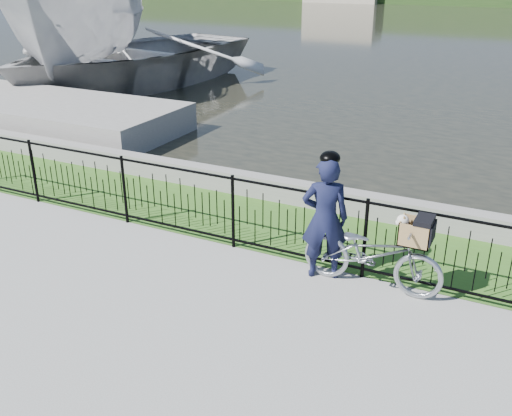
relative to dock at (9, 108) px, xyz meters
The scene contains 10 objects.
ground 11.42m from the dock, 28.81° to the right, with size 120.00×120.00×0.00m, color gray.
grass_strip 10.42m from the dock, 16.17° to the right, with size 60.00×2.00×0.01m, color #36621E.
water 29.26m from the dock, 70.02° to the left, with size 120.00×120.00×0.00m, color black.
quay_wall 10.18m from the dock, 10.76° to the right, with size 60.00×0.30×0.40m, color gray.
fence 10.74m from the dock, 21.31° to the right, with size 14.00×0.06×1.15m, color black, non-canonical shape.
dock is the anchor object (origin of this frame).
bicycle_rig 11.91m from the dock, 20.14° to the right, with size 1.85×0.65×1.14m.
cyclist 11.28m from the dock, 21.34° to the right, with size 0.73×0.61×1.77m.
boat_near 5.62m from the dock, 108.74° to the left, with size 8.32×11.07×5.83m.
boat_far 5.41m from the dock, 91.34° to the left, with size 8.68×10.93×2.03m.
Camera 1 is at (2.72, -5.14, 3.95)m, focal length 40.00 mm.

